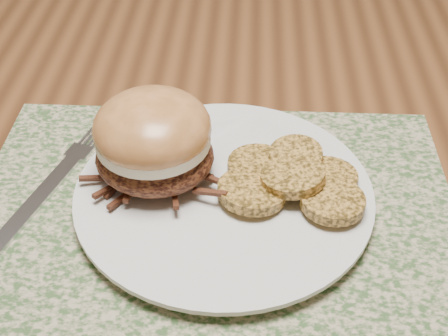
% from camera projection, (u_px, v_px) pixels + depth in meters
% --- Properties ---
extents(dining_table, '(1.50, 0.90, 0.75)m').
position_uv_depth(dining_table, '(63.00, 184.00, 0.73)').
color(dining_table, brown).
rests_on(dining_table, ground).
extents(placemat, '(0.45, 0.33, 0.00)m').
position_uv_depth(placemat, '(213.00, 214.00, 0.58)').
color(placemat, '#36542B').
rests_on(placemat, dining_table).
extents(dinner_plate, '(0.26, 0.26, 0.02)m').
position_uv_depth(dinner_plate, '(224.00, 195.00, 0.58)').
color(dinner_plate, silver).
rests_on(dinner_plate, placemat).
extents(pork_sandwich, '(0.14, 0.13, 0.08)m').
position_uv_depth(pork_sandwich, '(153.00, 140.00, 0.56)').
color(pork_sandwich, black).
rests_on(pork_sandwich, dinner_plate).
extents(roasted_potatoes, '(0.15, 0.13, 0.03)m').
position_uv_depth(roasted_potatoes, '(291.00, 178.00, 0.57)').
color(roasted_potatoes, '#C18838').
rests_on(roasted_potatoes, dinner_plate).
extents(fork, '(0.08, 0.19, 0.00)m').
position_uv_depth(fork, '(52.00, 183.00, 0.60)').
color(fork, '#B8B8C0').
rests_on(fork, placemat).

